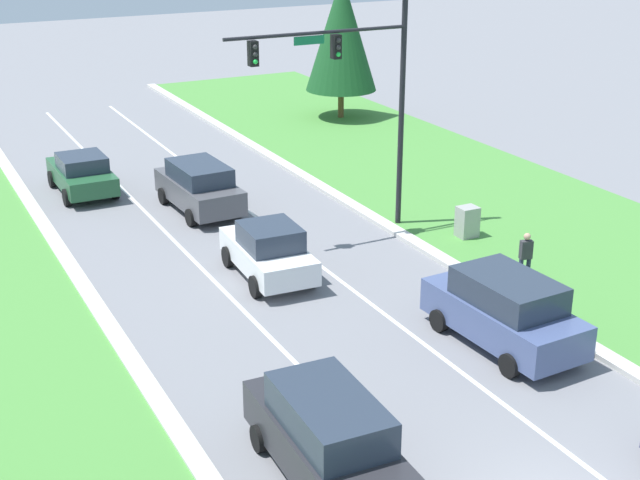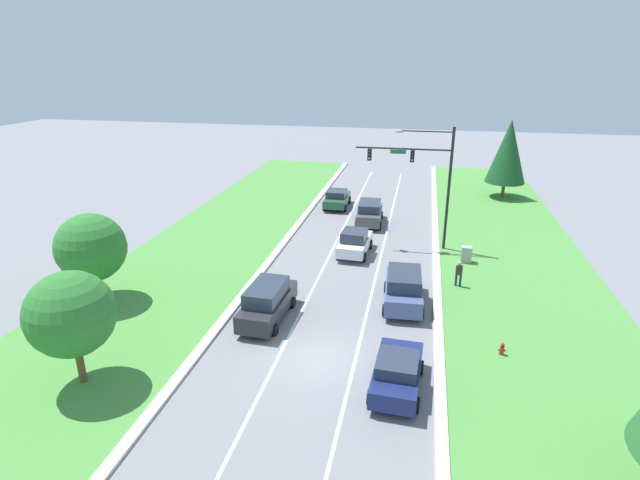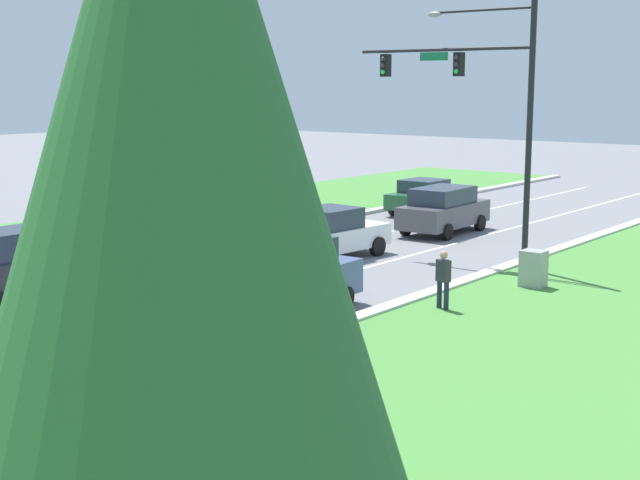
{
  "view_description": "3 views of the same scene",
  "coord_description": "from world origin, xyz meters",
  "px_view_note": "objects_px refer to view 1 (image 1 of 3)",
  "views": [
    {
      "loc": [
        -10.68,
        -10.53,
        11.53
      ],
      "look_at": [
        0.72,
        11.65,
        1.82
      ],
      "focal_mm": 50.0,
      "sensor_mm": 36.0,
      "label": 1
    },
    {
      "loc": [
        4.24,
        -19.45,
        13.4
      ],
      "look_at": [
        -2.44,
        12.69,
        1.23
      ],
      "focal_mm": 28.0,
      "sensor_mm": 36.0,
      "label": 2
    },
    {
      "loc": [
        19.04,
        -10.98,
        6.12
      ],
      "look_at": [
        0.79,
        11.76,
        1.0
      ],
      "focal_mm": 50.0,
      "sensor_mm": 36.0,
      "label": 3
    }
  ],
  "objects_px": {
    "traffic_signal_mast": "(359,74)",
    "charcoal_suv": "(327,437)",
    "forest_sedan": "(82,173)",
    "conifer_near_right_tree": "(342,33)",
    "slate_blue_suv": "(504,310)",
    "pedestrian": "(526,256)",
    "graphite_suv": "(199,186)",
    "white_sedan": "(269,251)",
    "utility_cabinet": "(467,223)"
  },
  "relations": [
    {
      "from": "traffic_signal_mast",
      "to": "white_sedan",
      "type": "height_order",
      "value": "traffic_signal_mast"
    },
    {
      "from": "forest_sedan",
      "to": "graphite_suv",
      "type": "relative_size",
      "value": 0.93
    },
    {
      "from": "utility_cabinet",
      "to": "conifer_near_right_tree",
      "type": "distance_m",
      "value": 19.15
    },
    {
      "from": "conifer_near_right_tree",
      "to": "forest_sedan",
      "type": "bearing_deg",
      "value": -157.01
    },
    {
      "from": "forest_sedan",
      "to": "pedestrian",
      "type": "distance_m",
      "value": 18.6
    },
    {
      "from": "pedestrian",
      "to": "conifer_near_right_tree",
      "type": "relative_size",
      "value": 0.22
    },
    {
      "from": "traffic_signal_mast",
      "to": "forest_sedan",
      "type": "bearing_deg",
      "value": 130.4
    },
    {
      "from": "traffic_signal_mast",
      "to": "charcoal_suv",
      "type": "bearing_deg",
      "value": -121.78
    },
    {
      "from": "forest_sedan",
      "to": "slate_blue_suv",
      "type": "height_order",
      "value": "slate_blue_suv"
    },
    {
      "from": "forest_sedan",
      "to": "conifer_near_right_tree",
      "type": "distance_m",
      "value": 17.46
    },
    {
      "from": "utility_cabinet",
      "to": "pedestrian",
      "type": "distance_m",
      "value": 4.12
    },
    {
      "from": "slate_blue_suv",
      "to": "pedestrian",
      "type": "relative_size",
      "value": 2.88
    },
    {
      "from": "pedestrian",
      "to": "forest_sedan",
      "type": "bearing_deg",
      "value": -43.36
    },
    {
      "from": "white_sedan",
      "to": "pedestrian",
      "type": "height_order",
      "value": "white_sedan"
    },
    {
      "from": "forest_sedan",
      "to": "slate_blue_suv",
      "type": "xyz_separation_m",
      "value": [
        7.06,
        -18.51,
        0.19
      ]
    },
    {
      "from": "graphite_suv",
      "to": "utility_cabinet",
      "type": "height_order",
      "value": "graphite_suv"
    },
    {
      "from": "traffic_signal_mast",
      "to": "pedestrian",
      "type": "height_order",
      "value": "traffic_signal_mast"
    },
    {
      "from": "white_sedan",
      "to": "utility_cabinet",
      "type": "relative_size",
      "value": 3.65
    },
    {
      "from": "slate_blue_suv",
      "to": "conifer_near_right_tree",
      "type": "height_order",
      "value": "conifer_near_right_tree"
    },
    {
      "from": "charcoal_suv",
      "to": "conifer_near_right_tree",
      "type": "bearing_deg",
      "value": 63.24
    },
    {
      "from": "conifer_near_right_tree",
      "to": "pedestrian",
      "type": "bearing_deg",
      "value": -103.75
    },
    {
      "from": "graphite_suv",
      "to": "utility_cabinet",
      "type": "relative_size",
      "value": 4.02
    },
    {
      "from": "white_sedan",
      "to": "charcoal_suv",
      "type": "height_order",
      "value": "charcoal_suv"
    },
    {
      "from": "white_sedan",
      "to": "pedestrian",
      "type": "bearing_deg",
      "value": -27.46
    },
    {
      "from": "conifer_near_right_tree",
      "to": "white_sedan",
      "type": "bearing_deg",
      "value": -124.53
    },
    {
      "from": "traffic_signal_mast",
      "to": "utility_cabinet",
      "type": "height_order",
      "value": "traffic_signal_mast"
    },
    {
      "from": "white_sedan",
      "to": "graphite_suv",
      "type": "xyz_separation_m",
      "value": [
        0.26,
        7.11,
        0.09
      ]
    },
    {
      "from": "pedestrian",
      "to": "slate_blue_suv",
      "type": "bearing_deg",
      "value": 56.32
    },
    {
      "from": "charcoal_suv",
      "to": "pedestrian",
      "type": "height_order",
      "value": "charcoal_suv"
    },
    {
      "from": "forest_sedan",
      "to": "conifer_near_right_tree",
      "type": "height_order",
      "value": "conifer_near_right_tree"
    },
    {
      "from": "traffic_signal_mast",
      "to": "graphite_suv",
      "type": "bearing_deg",
      "value": 131.15
    },
    {
      "from": "forest_sedan",
      "to": "utility_cabinet",
      "type": "xyz_separation_m",
      "value": [
        10.98,
        -11.47,
        -0.25
      ]
    },
    {
      "from": "graphite_suv",
      "to": "conifer_near_right_tree",
      "type": "xyz_separation_m",
      "value": [
        12.15,
        10.93,
        3.66
      ]
    },
    {
      "from": "graphite_suv",
      "to": "pedestrian",
      "type": "xyz_separation_m",
      "value": [
        6.73,
        -11.23,
        -0.06
      ]
    },
    {
      "from": "charcoal_suv",
      "to": "pedestrian",
      "type": "xyz_separation_m",
      "value": [
        10.26,
        6.16,
        -0.09
      ]
    },
    {
      "from": "traffic_signal_mast",
      "to": "slate_blue_suv",
      "type": "distance_m",
      "value": 10.54
    },
    {
      "from": "white_sedan",
      "to": "traffic_signal_mast",
      "type": "bearing_deg",
      "value": 29.74
    },
    {
      "from": "charcoal_suv",
      "to": "graphite_suv",
      "type": "distance_m",
      "value": 17.74
    },
    {
      "from": "white_sedan",
      "to": "conifer_near_right_tree",
      "type": "relative_size",
      "value": 0.56
    },
    {
      "from": "utility_cabinet",
      "to": "conifer_near_right_tree",
      "type": "bearing_deg",
      "value": 75.46
    },
    {
      "from": "forest_sedan",
      "to": "slate_blue_suv",
      "type": "bearing_deg",
      "value": -69.46
    },
    {
      "from": "traffic_signal_mast",
      "to": "charcoal_suv",
      "type": "xyz_separation_m",
      "value": [
        -7.77,
        -12.54,
        -4.77
      ]
    },
    {
      "from": "white_sedan",
      "to": "slate_blue_suv",
      "type": "distance_m",
      "value": 8.07
    },
    {
      "from": "forest_sedan",
      "to": "slate_blue_suv",
      "type": "distance_m",
      "value": 19.81
    },
    {
      "from": "traffic_signal_mast",
      "to": "charcoal_suv",
      "type": "distance_m",
      "value": 15.5
    },
    {
      "from": "slate_blue_suv",
      "to": "conifer_near_right_tree",
      "type": "xyz_separation_m",
      "value": [
        8.62,
        25.16,
        3.61
      ]
    },
    {
      "from": "graphite_suv",
      "to": "slate_blue_suv",
      "type": "xyz_separation_m",
      "value": [
        3.53,
        -14.23,
        0.04
      ]
    },
    {
      "from": "pedestrian",
      "to": "charcoal_suv",
      "type": "bearing_deg",
      "value": 44.12
    },
    {
      "from": "utility_cabinet",
      "to": "conifer_near_right_tree",
      "type": "xyz_separation_m",
      "value": [
        4.7,
        18.12,
        4.06
      ]
    },
    {
      "from": "slate_blue_suv",
      "to": "pedestrian",
      "type": "distance_m",
      "value": 4.38
    }
  ]
}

